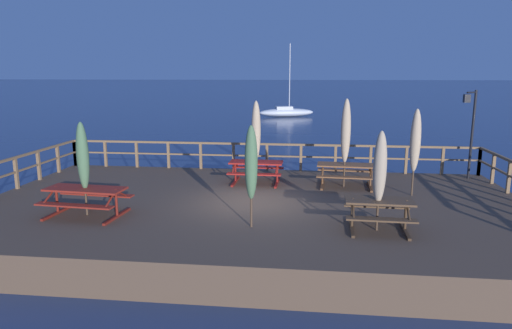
% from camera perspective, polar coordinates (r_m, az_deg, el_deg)
% --- Properties ---
extents(ground_plane, '(600.00, 600.00, 0.00)m').
position_cam_1_polar(ground_plane, '(13.83, -0.33, -8.26)').
color(ground_plane, navy).
extents(wooden_deck, '(16.28, 9.25, 0.89)m').
position_cam_1_polar(wooden_deck, '(13.69, -0.33, -6.51)').
color(wooden_deck, brown).
rests_on(wooden_deck, ground).
extents(railing_waterside_far, '(16.08, 0.10, 1.09)m').
position_cam_1_polar(railing_waterside_far, '(17.73, 1.39, 1.55)').
color(railing_waterside_far, brown).
rests_on(railing_waterside_far, wooden_deck).
extents(railing_side_left, '(0.10, 9.05, 1.09)m').
position_cam_1_polar(railing_side_left, '(16.36, -29.34, -0.81)').
color(railing_side_left, brown).
rests_on(railing_side_left, wooden_deck).
extents(picnic_table_front_left, '(1.68, 1.46, 0.78)m').
position_cam_1_polar(picnic_table_front_left, '(11.46, 15.27, -5.35)').
color(picnic_table_front_left, brown).
rests_on(picnic_table_front_left, wooden_deck).
extents(picnic_table_mid_right, '(2.24, 1.57, 0.78)m').
position_cam_1_polar(picnic_table_mid_right, '(12.97, -20.71, -3.66)').
color(picnic_table_mid_right, maroon).
rests_on(picnic_table_mid_right, wooden_deck).
extents(picnic_table_mid_left, '(1.86, 1.43, 0.78)m').
position_cam_1_polar(picnic_table_mid_left, '(15.72, 0.01, -0.37)').
color(picnic_table_mid_left, maroon).
rests_on(picnic_table_mid_left, wooden_deck).
extents(picnic_table_back_left, '(2.04, 1.51, 0.78)m').
position_cam_1_polar(picnic_table_back_left, '(15.54, 11.36, -0.72)').
color(picnic_table_back_left, brown).
rests_on(picnic_table_back_left, wooden_deck).
extents(patio_umbrella_short_mid, '(0.32, 0.32, 2.47)m').
position_cam_1_polar(patio_umbrella_short_mid, '(11.17, 15.38, -0.41)').
color(patio_umbrella_short_mid, '#4C3828').
rests_on(patio_umbrella_short_mid, wooden_deck).
extents(patio_umbrella_tall_mid_left, '(0.32, 0.32, 2.54)m').
position_cam_1_polar(patio_umbrella_tall_mid_left, '(12.80, -21.05, 0.95)').
color(patio_umbrella_tall_mid_left, '#4C3828').
rests_on(patio_umbrella_tall_mid_left, wooden_deck).
extents(patio_umbrella_tall_back_left, '(0.32, 0.32, 2.86)m').
position_cam_1_polar(patio_umbrella_tall_back_left, '(15.57, 0.01, 4.24)').
color(patio_umbrella_tall_back_left, '#4C3828').
rests_on(patio_umbrella_tall_back_left, wooden_deck).
extents(patio_umbrella_tall_back_right, '(0.32, 0.32, 2.97)m').
position_cam_1_polar(patio_umbrella_tall_back_right, '(15.28, 11.28, 4.13)').
color(patio_umbrella_tall_back_right, '#4C3828').
rests_on(patio_umbrella_tall_back_right, wooden_deck).
extents(patio_umbrella_short_front, '(0.32, 0.32, 2.56)m').
position_cam_1_polar(patio_umbrella_short_front, '(11.00, -0.62, 0.17)').
color(patio_umbrella_short_front, '#4C3828').
rests_on(patio_umbrella_short_front, wooden_deck).
extents(patio_umbrella_short_back, '(0.32, 0.32, 2.73)m').
position_cam_1_polar(patio_umbrella_short_back, '(14.73, 19.49, 2.82)').
color(patio_umbrella_short_back, '#4C3828').
rests_on(patio_umbrella_short_back, wooden_deck).
extents(lamp_post_hooked, '(0.56, 0.51, 3.20)m').
position_cam_1_polar(lamp_post_hooked, '(17.75, 25.45, 4.97)').
color(lamp_post_hooked, black).
rests_on(lamp_post_hooked, wooden_deck).
extents(sailboat_distant, '(6.23, 3.41, 7.72)m').
position_cam_1_polar(sailboat_distant, '(49.40, 3.85, 6.64)').
color(sailboat_distant, silver).
rests_on(sailboat_distant, ground).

